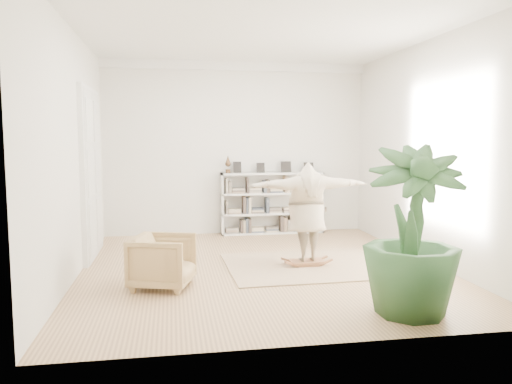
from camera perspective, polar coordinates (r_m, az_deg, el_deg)
floor at (r=7.89m, az=0.61°, el=-8.63°), size 6.00×6.00×0.00m
room_shell at (r=10.65m, az=-2.27°, el=14.18°), size 6.00×6.00×6.00m
doors at (r=8.93m, az=-18.26°, el=1.89°), size 0.09×1.78×2.92m
bookshelf at (r=10.63m, az=1.86°, el=-1.34°), size 2.20×0.35×1.64m
armchair at (r=6.91m, az=-10.60°, el=-7.80°), size 0.98×0.96×0.72m
rug at (r=8.02m, az=5.79°, el=-8.35°), size 2.55×2.07×0.02m
rocker_board at (r=8.00m, az=5.79°, el=-7.93°), size 0.54×0.33×0.11m
person at (r=7.85m, az=5.86°, el=-1.97°), size 1.92×0.57×1.55m
houseplant at (r=5.91m, az=17.43°, el=-4.22°), size 1.32×1.32×1.95m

